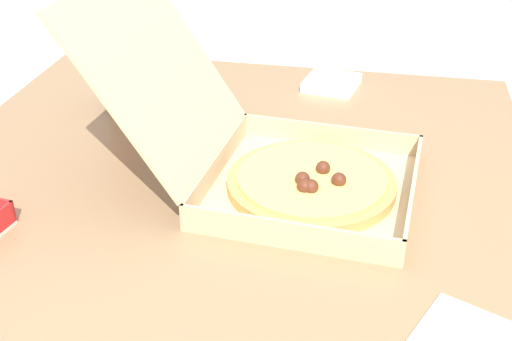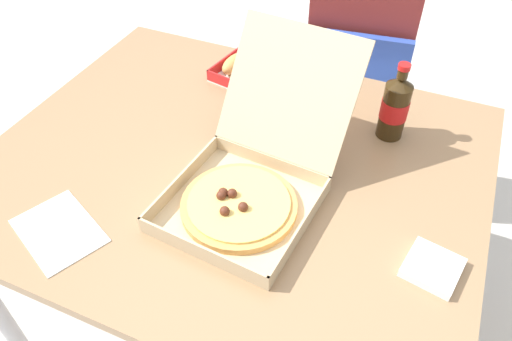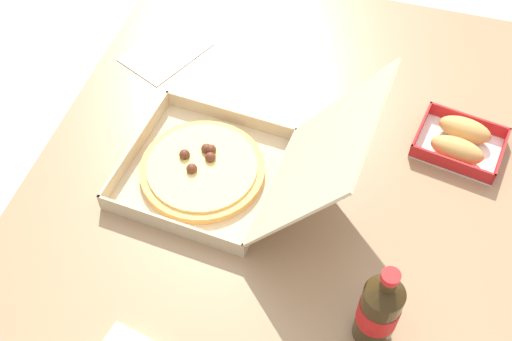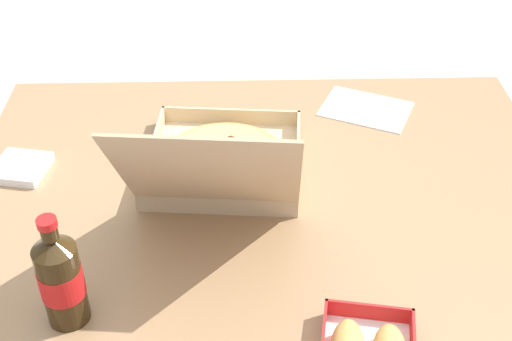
{
  "view_description": "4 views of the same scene",
  "coord_description": "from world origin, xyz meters",
  "px_view_note": "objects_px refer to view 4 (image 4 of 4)",
  "views": [
    {
      "loc": [
        -0.85,
        -0.24,
        1.33
      ],
      "look_at": [
        0.08,
        -0.06,
        0.79
      ],
      "focal_mm": 46.91,
      "sensor_mm": 36.0,
      "label": 1
    },
    {
      "loc": [
        0.43,
        -0.85,
        1.63
      ],
      "look_at": [
        0.08,
        -0.05,
        0.79
      ],
      "focal_mm": 34.62,
      "sensor_mm": 36.0,
      "label": 2
    },
    {
      "loc": [
        0.87,
        0.2,
        1.87
      ],
      "look_at": [
        0.07,
        -0.03,
        0.78
      ],
      "focal_mm": 44.46,
      "sensor_mm": 36.0,
      "label": 3
    },
    {
      "loc": [
        0.05,
        1.06,
        1.67
      ],
      "look_at": [
        0.02,
        -0.09,
        0.78
      ],
      "focal_mm": 47.93,
      "sensor_mm": 36.0,
      "label": 4
    }
  ],
  "objects_px": {
    "pizza_box_open": "(222,162)",
    "cola_bottle": "(61,278)",
    "napkin_pile": "(21,168)",
    "paper_menu": "(366,109)"
  },
  "relations": [
    {
      "from": "pizza_box_open",
      "to": "cola_bottle",
      "type": "distance_m",
      "value": 0.46
    },
    {
      "from": "pizza_box_open",
      "to": "cola_bottle",
      "type": "xyz_separation_m",
      "value": [
        0.26,
        0.37,
        0.05
      ]
    },
    {
      "from": "pizza_box_open",
      "to": "cola_bottle",
      "type": "bearing_deg",
      "value": 55.29
    },
    {
      "from": "paper_menu",
      "to": "napkin_pile",
      "type": "distance_m",
      "value": 0.83
    },
    {
      "from": "napkin_pile",
      "to": "cola_bottle",
      "type": "bearing_deg",
      "value": 113.94
    },
    {
      "from": "cola_bottle",
      "to": "napkin_pile",
      "type": "relative_size",
      "value": 2.04
    },
    {
      "from": "cola_bottle",
      "to": "paper_menu",
      "type": "height_order",
      "value": "cola_bottle"
    },
    {
      "from": "pizza_box_open",
      "to": "paper_menu",
      "type": "bearing_deg",
      "value": -142.53
    },
    {
      "from": "paper_menu",
      "to": "napkin_pile",
      "type": "height_order",
      "value": "napkin_pile"
    },
    {
      "from": "cola_bottle",
      "to": "napkin_pile",
      "type": "height_order",
      "value": "cola_bottle"
    }
  ]
}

